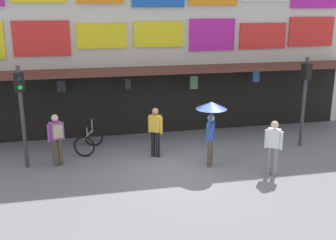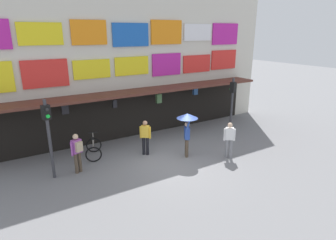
{
  "view_description": "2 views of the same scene",
  "coord_description": "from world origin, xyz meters",
  "px_view_note": "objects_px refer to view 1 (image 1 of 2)",
  "views": [
    {
      "loc": [
        -3.04,
        -11.41,
        4.94
      ],
      "look_at": [
        -0.23,
        1.27,
        1.27
      ],
      "focal_mm": 43.93,
      "sensor_mm": 36.0,
      "label": 1
    },
    {
      "loc": [
        -6.2,
        -9.69,
        5.57
      ],
      "look_at": [
        0.57,
        1.3,
        1.52
      ],
      "focal_mm": 30.32,
      "sensor_mm": 36.0,
      "label": 2
    }
  ],
  "objects_px": {
    "traffic_light_far": "(305,88)",
    "pedestrian_in_purple": "(56,136)",
    "pedestrian_with_umbrella": "(211,116)",
    "pedestrian_in_black": "(155,130)",
    "traffic_light_near": "(21,101)",
    "bicycle_parked": "(89,140)",
    "pedestrian_in_blue": "(273,145)"
  },
  "relations": [
    {
      "from": "bicycle_parked",
      "to": "pedestrian_in_blue",
      "type": "distance_m",
      "value": 6.23
    },
    {
      "from": "pedestrian_in_purple",
      "to": "pedestrian_in_blue",
      "type": "distance_m",
      "value": 6.61
    },
    {
      "from": "pedestrian_in_black",
      "to": "pedestrian_in_purple",
      "type": "relative_size",
      "value": 1.0
    },
    {
      "from": "pedestrian_with_umbrella",
      "to": "pedestrian_in_black",
      "type": "bearing_deg",
      "value": 142.42
    },
    {
      "from": "traffic_light_far",
      "to": "traffic_light_near",
      "type": "bearing_deg",
      "value": -179.89
    },
    {
      "from": "bicycle_parked",
      "to": "pedestrian_with_umbrella",
      "type": "bearing_deg",
      "value": -30.9
    },
    {
      "from": "traffic_light_near",
      "to": "pedestrian_in_blue",
      "type": "relative_size",
      "value": 1.9
    },
    {
      "from": "pedestrian_in_purple",
      "to": "traffic_light_near",
      "type": "bearing_deg",
      "value": 174.73
    },
    {
      "from": "traffic_light_near",
      "to": "bicycle_parked",
      "type": "height_order",
      "value": "traffic_light_near"
    },
    {
      "from": "traffic_light_far",
      "to": "pedestrian_in_black",
      "type": "relative_size",
      "value": 1.9
    },
    {
      "from": "pedestrian_in_blue",
      "to": "traffic_light_near",
      "type": "bearing_deg",
      "value": 163.0
    },
    {
      "from": "traffic_light_near",
      "to": "pedestrian_in_blue",
      "type": "bearing_deg",
      "value": -17.0
    },
    {
      "from": "pedestrian_with_umbrella",
      "to": "pedestrian_in_purple",
      "type": "height_order",
      "value": "pedestrian_with_umbrella"
    },
    {
      "from": "traffic_light_near",
      "to": "bicycle_parked",
      "type": "bearing_deg",
      "value": 29.05
    },
    {
      "from": "bicycle_parked",
      "to": "pedestrian_in_purple",
      "type": "distance_m",
      "value": 1.65
    },
    {
      "from": "pedestrian_with_umbrella",
      "to": "pedestrian_in_blue",
      "type": "height_order",
      "value": "pedestrian_with_umbrella"
    },
    {
      "from": "traffic_light_near",
      "to": "traffic_light_far",
      "type": "relative_size",
      "value": 1.0
    },
    {
      "from": "traffic_light_near",
      "to": "pedestrian_in_black",
      "type": "bearing_deg",
      "value": 0.8
    },
    {
      "from": "pedestrian_in_black",
      "to": "traffic_light_far",
      "type": "bearing_deg",
      "value": -0.41
    },
    {
      "from": "bicycle_parked",
      "to": "pedestrian_with_umbrella",
      "type": "xyz_separation_m",
      "value": [
        3.68,
        -2.2,
        1.25
      ]
    },
    {
      "from": "traffic_light_far",
      "to": "pedestrian_in_purple",
      "type": "height_order",
      "value": "traffic_light_far"
    },
    {
      "from": "traffic_light_far",
      "to": "pedestrian_with_umbrella",
      "type": "distance_m",
      "value": 3.98
    },
    {
      "from": "traffic_light_near",
      "to": "pedestrian_in_black",
      "type": "distance_m",
      "value": 4.28
    },
    {
      "from": "bicycle_parked",
      "to": "pedestrian_in_blue",
      "type": "xyz_separation_m",
      "value": [
        5.26,
        -3.29,
        0.55
      ]
    },
    {
      "from": "pedestrian_in_purple",
      "to": "pedestrian_in_blue",
      "type": "height_order",
      "value": "same"
    },
    {
      "from": "pedestrian_in_purple",
      "to": "pedestrian_in_blue",
      "type": "xyz_separation_m",
      "value": [
        6.26,
        -2.12,
        -0.04
      ]
    },
    {
      "from": "traffic_light_far",
      "to": "bicycle_parked",
      "type": "xyz_separation_m",
      "value": [
        -7.46,
        1.07,
        -1.75
      ]
    },
    {
      "from": "traffic_light_far",
      "to": "bicycle_parked",
      "type": "relative_size",
      "value": 2.41
    },
    {
      "from": "pedestrian_with_umbrella",
      "to": "pedestrian_in_purple",
      "type": "distance_m",
      "value": 4.84
    },
    {
      "from": "pedestrian_with_umbrella",
      "to": "pedestrian_in_black",
      "type": "relative_size",
      "value": 1.24
    },
    {
      "from": "pedestrian_with_umbrella",
      "to": "pedestrian_in_blue",
      "type": "relative_size",
      "value": 1.24
    },
    {
      "from": "pedestrian_with_umbrella",
      "to": "traffic_light_near",
      "type": "bearing_deg",
      "value": 168.8
    }
  ]
}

